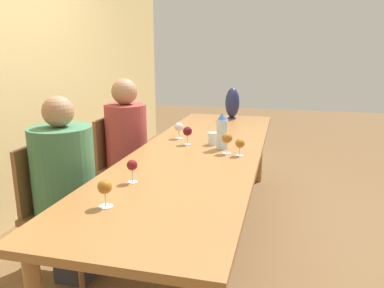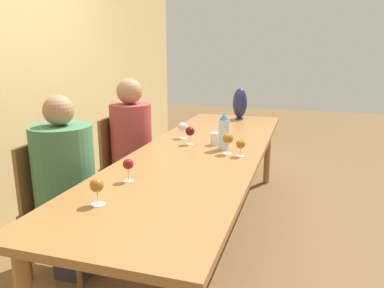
% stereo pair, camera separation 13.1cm
% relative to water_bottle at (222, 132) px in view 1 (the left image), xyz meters
% --- Properties ---
extents(ground_plane, '(14.00, 14.00, 0.00)m').
position_rel_water_bottle_xyz_m(ground_plane, '(-0.08, 0.16, -0.87)').
color(ground_plane, brown).
extents(wall_back, '(7.00, 0.06, 2.80)m').
position_rel_water_bottle_xyz_m(wall_back, '(-0.08, 1.78, 0.53)').
color(wall_back, '#DBC17F').
rests_on(wall_back, ground_plane).
extents(dining_table, '(3.18, 0.92, 0.74)m').
position_rel_water_bottle_xyz_m(dining_table, '(-0.08, 0.16, -0.19)').
color(dining_table, '#936033').
rests_on(dining_table, ground_plane).
extents(water_bottle, '(0.08, 0.08, 0.27)m').
position_rel_water_bottle_xyz_m(water_bottle, '(0.00, 0.00, 0.00)').
color(water_bottle, silver).
rests_on(water_bottle, dining_table).
extents(water_tumbler, '(0.08, 0.08, 0.10)m').
position_rel_water_bottle_xyz_m(water_tumbler, '(0.11, 0.09, -0.08)').
color(water_tumbler, silver).
rests_on(water_tumbler, dining_table).
extents(vase, '(0.15, 0.15, 0.34)m').
position_rel_water_bottle_xyz_m(vase, '(1.29, 0.11, 0.04)').
color(vase, '#1E234C').
rests_on(vase, dining_table).
extents(wine_glass_0, '(0.07, 0.07, 0.12)m').
position_rel_water_bottle_xyz_m(wine_glass_0, '(-0.16, -0.16, -0.05)').
color(wine_glass_0, silver).
rests_on(wine_glass_0, dining_table).
extents(wine_glass_1, '(0.07, 0.07, 0.14)m').
position_rel_water_bottle_xyz_m(wine_glass_1, '(0.07, 0.29, -0.03)').
color(wine_glass_1, silver).
rests_on(wine_glass_1, dining_table).
extents(wine_glass_2, '(0.06, 0.06, 0.13)m').
position_rel_water_bottle_xyz_m(wine_glass_2, '(-0.86, 0.37, -0.04)').
color(wine_glass_2, silver).
rests_on(wine_glass_2, dining_table).
extents(wine_glass_3, '(0.07, 0.07, 0.13)m').
position_rel_water_bottle_xyz_m(wine_glass_3, '(-1.21, 0.36, -0.04)').
color(wine_glass_3, silver).
rests_on(wine_glass_3, dining_table).
extents(wine_glass_4, '(0.08, 0.08, 0.14)m').
position_rel_water_bottle_xyz_m(wine_glass_4, '(0.25, 0.41, -0.04)').
color(wine_glass_4, silver).
rests_on(wine_glass_4, dining_table).
extents(wine_glass_5, '(0.08, 0.08, 0.15)m').
position_rel_water_bottle_xyz_m(wine_glass_5, '(-0.12, -0.06, -0.02)').
color(wine_glass_5, silver).
rests_on(wine_glass_5, dining_table).
extents(chair_near, '(0.44, 0.44, 0.89)m').
position_rel_water_bottle_xyz_m(chair_near, '(-0.74, 0.96, -0.39)').
color(chair_near, brown).
rests_on(chair_near, ground_plane).
extents(chair_far, '(0.44, 0.44, 0.89)m').
position_rel_water_bottle_xyz_m(chair_far, '(0.25, 0.96, -0.39)').
color(chair_far, brown).
rests_on(chair_far, ground_plane).
extents(person_near, '(0.39, 0.39, 1.20)m').
position_rel_water_bottle_xyz_m(person_near, '(-0.74, 0.88, -0.24)').
color(person_near, '#2D2D38').
rests_on(person_near, ground_plane).
extents(person_far, '(0.36, 0.36, 1.24)m').
position_rel_water_bottle_xyz_m(person_far, '(0.25, 0.88, -0.21)').
color(person_far, '#2D2D38').
rests_on(person_far, ground_plane).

